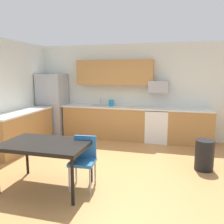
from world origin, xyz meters
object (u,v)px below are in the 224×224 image
(microwave, at_px, (158,87))
(trash_bin, at_px, (204,155))
(refrigerator, at_px, (53,105))
(kettle, at_px, (111,103))
(dining_table, at_px, (46,146))
(chair_near_table, at_px, (84,157))
(oven_range, at_px, (157,125))

(microwave, distance_m, trash_bin, 2.44)
(refrigerator, xyz_separation_m, microwave, (3.12, 0.18, 0.59))
(refrigerator, bearing_deg, kettle, 4.12)
(refrigerator, bearing_deg, microwave, 3.30)
(dining_table, height_order, chair_near_table, chair_near_table)
(microwave, bearing_deg, refrigerator, -176.70)
(oven_range, height_order, trash_bin, oven_range)
(microwave, xyz_separation_m, chair_near_table, (-0.99, -3.07, -1.01))
(refrigerator, relative_size, chair_near_table, 2.17)
(oven_range, distance_m, microwave, 1.06)
(microwave, bearing_deg, dining_table, -115.67)
(refrigerator, bearing_deg, chair_near_table, -53.57)
(dining_table, xyz_separation_m, trash_bin, (2.62, 1.43, -0.41))
(kettle, bearing_deg, trash_bin, -37.02)
(refrigerator, height_order, trash_bin, refrigerator)
(microwave, relative_size, kettle, 2.70)
(microwave, bearing_deg, trash_bin, -60.29)
(dining_table, xyz_separation_m, chair_near_table, (0.58, 0.20, -0.21))
(chair_near_table, xyz_separation_m, trash_bin, (2.04, 1.23, -0.20))
(chair_near_table, distance_m, trash_bin, 2.39)
(refrigerator, height_order, oven_range, refrigerator)
(refrigerator, distance_m, dining_table, 3.46)
(microwave, height_order, kettle, microwave)
(refrigerator, height_order, kettle, refrigerator)
(microwave, distance_m, dining_table, 3.71)
(dining_table, bearing_deg, chair_near_table, 19.23)
(kettle, bearing_deg, dining_table, -94.45)
(refrigerator, distance_m, microwave, 3.18)
(refrigerator, xyz_separation_m, dining_table, (1.55, -3.09, -0.21))
(chair_near_table, height_order, trash_bin, chair_near_table)
(chair_near_table, bearing_deg, microwave, 72.06)
(chair_near_table, bearing_deg, oven_range, 71.50)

